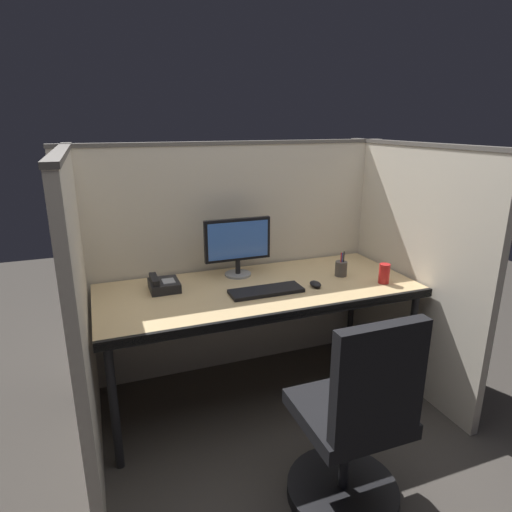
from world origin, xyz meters
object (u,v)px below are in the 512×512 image
(soda_can, at_px, (384,274))
(computer_mouse, at_px, (315,284))
(desk, at_px, (260,295))
(office_chair, at_px, (353,438))
(monitor_center, at_px, (238,243))
(pen_cup, at_px, (341,269))
(keyboard_main, at_px, (266,291))
(desk_phone, at_px, (163,285))

(soda_can, bearing_deg, computer_mouse, 168.30)
(desk, height_order, computer_mouse, computer_mouse)
(soda_can, bearing_deg, office_chair, -131.79)
(monitor_center, height_order, pen_cup, monitor_center)
(keyboard_main, relative_size, pen_cup, 2.60)
(keyboard_main, xyz_separation_m, pen_cup, (0.56, 0.10, 0.04))
(desk, relative_size, soda_can, 15.57)
(desk_phone, bearing_deg, keyboard_main, -24.43)
(desk, distance_m, pen_cup, 0.57)
(keyboard_main, distance_m, computer_mouse, 0.31)
(monitor_center, relative_size, pen_cup, 2.60)
(office_chair, height_order, keyboard_main, office_chair)
(desk, xyz_separation_m, pen_cup, (0.57, 0.01, 0.10))
(pen_cup, relative_size, desk_phone, 0.87)
(keyboard_main, xyz_separation_m, computer_mouse, (0.31, -0.02, 0.01))
(desk, height_order, pen_cup, pen_cup)
(monitor_center, height_order, soda_can, monitor_center)
(office_chair, distance_m, pen_cup, 1.15)
(monitor_center, bearing_deg, pen_cup, -21.26)
(computer_mouse, xyz_separation_m, pen_cup, (0.25, 0.12, 0.03))
(pen_cup, bearing_deg, keyboard_main, -169.67)
(computer_mouse, height_order, desk_phone, desk_phone)
(desk, distance_m, keyboard_main, 0.11)
(desk, xyz_separation_m, desk_phone, (-0.55, 0.16, 0.08))
(desk, xyz_separation_m, keyboard_main, (0.01, -0.09, 0.06))
(monitor_center, xyz_separation_m, keyboard_main, (0.06, -0.34, -0.20))
(keyboard_main, xyz_separation_m, desk_phone, (-0.55, 0.25, 0.02))
(office_chair, relative_size, monitor_center, 2.27)
(desk_phone, bearing_deg, pen_cup, -7.64)
(office_chair, bearing_deg, soda_can, 43.82)
(keyboard_main, relative_size, desk_phone, 2.26)
(office_chair, bearing_deg, desk, 90.32)
(soda_can, relative_size, desk_phone, 0.64)
(office_chair, relative_size, computer_mouse, 10.16)
(office_chair, distance_m, monitor_center, 1.34)
(monitor_center, bearing_deg, desk_phone, -169.53)
(computer_mouse, bearing_deg, soda_can, -11.70)
(monitor_center, distance_m, desk_phone, 0.53)
(monitor_center, distance_m, soda_can, 0.93)
(desk, height_order, office_chair, office_chair)
(desk_phone, bearing_deg, office_chair, -60.46)
(desk, height_order, desk_phone, desk_phone)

